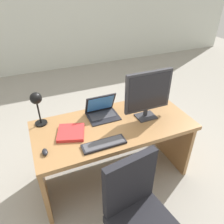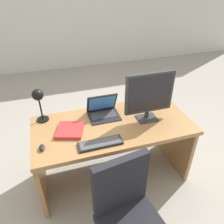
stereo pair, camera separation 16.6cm
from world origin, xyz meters
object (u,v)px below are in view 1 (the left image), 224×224
desk (112,137)px  monitor (148,93)px  laptop (101,109)px  keyboard (104,144)px  office_chair (139,224)px  book (71,133)px  mouse (45,152)px  desk_lamp (37,102)px

desk → monitor: (0.36, -0.06, 0.49)m
monitor → laptop: size_ratio=1.60×
desk → keyboard: keyboard is taller
keyboard → monitor: bearing=23.0°
keyboard → office_chair: (0.06, -0.58, -0.37)m
book → office_chair: 0.96m
laptop → mouse: 0.74m
book → office_chair: bearing=-70.8°
monitor → mouse: bearing=-172.0°
keyboard → mouse: (-0.49, 0.09, 0.01)m
mouse → desk: bearing=16.8°
keyboard → desk_lamp: size_ratio=1.09×
desk → book: size_ratio=5.06×
desk → office_chair: office_chair is taller
monitor → office_chair: (-0.50, -0.81, -0.64)m
mouse → office_chair: (0.55, -0.66, -0.38)m
mouse → office_chair: 0.94m
desk → book: book is taller
laptop → mouse: bearing=-150.2°
desk_lamp → book: (0.24, -0.25, -0.24)m
keyboard → office_chair: bearing=-83.8°
monitor → keyboard: 0.67m
monitor → book: bearing=178.2°
desk → book: (-0.43, -0.04, 0.22)m
monitor → book: (-0.79, 0.02, -0.27)m
monitor → book: 0.83m
desk_lamp → book: size_ratio=1.16×
monitor → office_chair: size_ratio=0.53×
monitor → desk_lamp: 1.06m
mouse → office_chair: office_chair is taller
monitor → office_chair: bearing=-121.4°
keyboard → desk_lamp: (-0.46, 0.51, 0.25)m
book → office_chair: (0.29, -0.84, -0.37)m
laptop → keyboard: (-0.15, -0.46, -0.06)m
monitor → keyboard: bearing=-157.0°
desk_lamp → desk: bearing=-18.0°
desk_lamp → keyboard: bearing=-47.8°
mouse → book: 0.32m
laptop → mouse: laptop is taller
mouse → office_chair: size_ratio=0.09×
desk → mouse: bearing=-163.2°
book → keyboard: bearing=-48.8°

